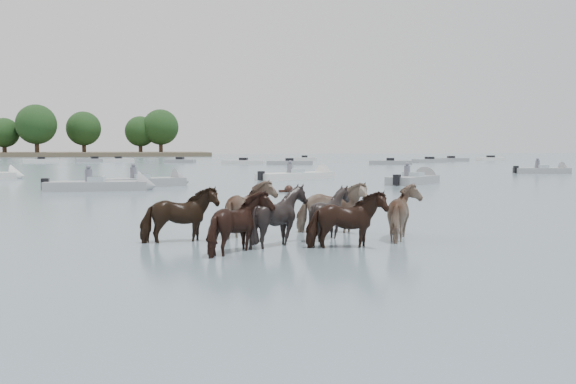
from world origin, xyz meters
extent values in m
plane|color=#4D626F|center=(0.00, 0.00, 0.00)|extent=(400.00, 400.00, 0.00)
imported|color=black|center=(-3.28, 1.83, 0.57)|extent=(1.86, 1.05, 1.49)
imported|color=#7D6B55|center=(-1.47, 2.56, 0.60)|extent=(1.62, 1.79, 1.56)
imported|color=black|center=(0.31, 1.65, 0.55)|extent=(1.35, 1.21, 1.46)
imported|color=#816D58|center=(0.63, 2.58, 0.58)|extent=(1.93, 1.15, 1.52)
imported|color=black|center=(-2.06, 0.05, 0.55)|extent=(1.63, 1.77, 1.46)
imported|color=black|center=(-1.09, 0.90, 0.60)|extent=(1.57, 1.44, 1.56)
imported|color=black|center=(0.26, 0.21, 0.55)|extent=(1.78, 0.90, 1.46)
imported|color=#9D7F6A|center=(2.14, 1.21, 0.57)|extent=(1.33, 1.54, 1.50)
sphere|color=black|center=(2.71, 17.14, 0.12)|extent=(0.44, 0.44, 0.44)
cube|color=black|center=(2.46, 17.14, 0.02)|extent=(0.50, 0.22, 0.18)
cube|color=gray|center=(-4.54, 23.22, 0.20)|extent=(5.13, 2.94, 0.55)
cone|color=gray|center=(-2.21, 23.92, 0.20)|extent=(1.32, 1.79, 1.60)
cube|color=#99ADB7|center=(-4.54, 23.22, 0.55)|extent=(1.09, 1.30, 0.35)
cube|color=black|center=(-6.88, 22.52, 0.35)|extent=(0.44, 0.44, 0.60)
cylinder|color=#595966|center=(-4.94, 23.22, 0.75)|extent=(0.36, 0.36, 0.70)
sphere|color=#595966|center=(-4.94, 23.22, 1.20)|extent=(0.24, 0.24, 0.24)
cube|color=gray|center=(-6.69, 20.33, 0.20)|extent=(5.15, 1.90, 0.55)
cone|color=gray|center=(-4.16, 20.18, 0.20)|extent=(0.99, 1.65, 1.60)
cube|color=#99ADB7|center=(-6.69, 20.33, 0.55)|extent=(0.86, 1.17, 0.35)
cube|color=black|center=(-9.22, 20.48, 0.35)|extent=(0.37, 0.37, 0.60)
cylinder|color=#595966|center=(-7.09, 20.33, 0.75)|extent=(0.36, 0.36, 0.70)
sphere|color=#595966|center=(-7.09, 20.33, 1.20)|extent=(0.24, 0.24, 0.24)
cube|color=silver|center=(5.76, 28.73, 0.20)|extent=(6.04, 4.19, 0.55)
cone|color=silver|center=(8.40, 30.12, 0.20)|extent=(1.54, 1.83, 1.60)
cube|color=#99ADB7|center=(5.76, 28.73, 0.55)|extent=(1.23, 1.36, 0.35)
cube|color=black|center=(3.11, 27.34, 0.35)|extent=(0.47, 0.47, 0.60)
cylinder|color=#595966|center=(5.36, 28.73, 0.75)|extent=(0.36, 0.36, 0.70)
sphere|color=#595966|center=(5.36, 28.73, 1.20)|extent=(0.24, 0.24, 0.24)
cube|color=gray|center=(11.54, 22.12, 0.20)|extent=(4.32, 4.06, 0.55)
cone|color=gray|center=(13.18, 23.55, 0.20)|extent=(1.73, 1.80, 1.60)
cube|color=#99ADB7|center=(11.54, 22.12, 0.55)|extent=(1.34, 1.37, 0.35)
cube|color=black|center=(9.91, 20.70, 0.35)|extent=(0.49, 0.49, 0.60)
cylinder|color=#595966|center=(11.14, 22.12, 0.75)|extent=(0.36, 0.36, 0.70)
sphere|color=#595966|center=(11.14, 22.12, 1.20)|extent=(0.24, 0.24, 0.24)
cube|color=gray|center=(28.46, 33.84, 0.20)|extent=(4.67, 2.30, 0.55)
cone|color=gray|center=(30.67, 33.48, 0.20)|extent=(1.15, 1.72, 1.60)
cube|color=#99ADB7|center=(28.46, 33.84, 0.55)|extent=(0.97, 1.24, 0.35)
cube|color=black|center=(26.26, 34.20, 0.35)|extent=(0.40, 0.40, 0.60)
cylinder|color=#595966|center=(28.06, 33.84, 0.75)|extent=(0.36, 0.36, 0.70)
sphere|color=#595966|center=(28.06, 33.84, 1.20)|extent=(0.24, 0.24, 0.24)
cone|color=silver|center=(-13.18, 33.80, 0.20)|extent=(0.91, 1.61, 1.60)
cube|color=silver|center=(-19.66, 82.16, 0.22)|extent=(5.12, 2.55, 0.60)
cube|color=black|center=(-19.66, 82.16, 0.60)|extent=(1.20, 1.20, 0.50)
cube|color=gray|center=(-12.42, 84.30, 0.22)|extent=(5.62, 2.97, 0.60)
cube|color=black|center=(-12.42, 84.30, 0.60)|extent=(1.24, 1.24, 0.50)
cube|color=silver|center=(-8.93, 84.41, 0.22)|extent=(4.57, 1.78, 0.60)
cube|color=black|center=(-8.93, 84.41, 0.60)|extent=(1.06, 1.06, 0.50)
cube|color=gray|center=(-0.07, 76.01, 0.22)|extent=(4.56, 2.94, 0.60)
cube|color=black|center=(-0.07, 76.01, 0.60)|extent=(1.29, 1.29, 0.50)
cube|color=silver|center=(7.88, 68.21, 0.22)|extent=(5.81, 3.63, 0.60)
cube|color=black|center=(7.88, 68.21, 0.60)|extent=(1.31, 1.31, 0.50)
cube|color=gray|center=(13.13, 63.77, 0.22)|extent=(5.98, 2.37, 0.60)
cube|color=black|center=(13.13, 63.77, 0.60)|extent=(1.14, 1.14, 0.50)
cube|color=silver|center=(21.40, 89.08, 0.22)|extent=(4.39, 2.45, 0.60)
cube|color=black|center=(21.40, 89.08, 0.60)|extent=(1.21, 1.21, 0.50)
cube|color=gray|center=(26.19, 62.30, 0.22)|extent=(5.61, 3.37, 0.60)
cube|color=black|center=(26.19, 62.30, 0.60)|extent=(1.30, 1.30, 0.50)
cube|color=gray|center=(35.71, 70.84, 0.22)|extent=(6.02, 3.59, 0.60)
cube|color=black|center=(35.71, 70.84, 0.60)|extent=(1.30, 1.30, 0.50)
cube|color=gray|center=(42.55, 77.49, 0.22)|extent=(5.63, 2.18, 0.60)
cube|color=black|center=(42.55, 77.49, 0.60)|extent=(1.12, 1.12, 0.50)
cube|color=silver|center=(52.18, 81.98, 0.22)|extent=(5.73, 2.92, 0.60)
cube|color=black|center=(52.18, 81.98, 0.60)|extent=(1.23, 1.23, 0.50)
cylinder|color=#382619|center=(-38.20, 144.76, 1.58)|extent=(1.00, 1.00, 3.16)
sphere|color=black|center=(-38.20, 144.76, 5.70)|extent=(7.01, 7.01, 7.01)
cylinder|color=#382619|center=(-30.48, 142.05, 2.11)|extent=(1.00, 1.00, 4.22)
sphere|color=black|center=(-30.48, 142.05, 7.61)|extent=(9.37, 9.37, 9.37)
cylinder|color=#382619|center=(-20.70, 149.97, 1.92)|extent=(1.00, 1.00, 3.85)
sphere|color=black|center=(-20.70, 149.97, 6.95)|extent=(8.55, 8.55, 8.55)
cylinder|color=#382619|center=(-6.87, 150.79, 1.75)|extent=(1.00, 1.00, 3.51)
sphere|color=black|center=(-6.87, 150.79, 6.33)|extent=(7.79, 7.79, 7.79)
cylinder|color=#382619|center=(-1.74, 149.53, 2.05)|extent=(1.00, 1.00, 4.10)
sphere|color=black|center=(-1.74, 149.53, 7.41)|extent=(9.12, 9.12, 9.12)
camera|label=1|loc=(-3.87, -12.59, 2.21)|focal=38.38mm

